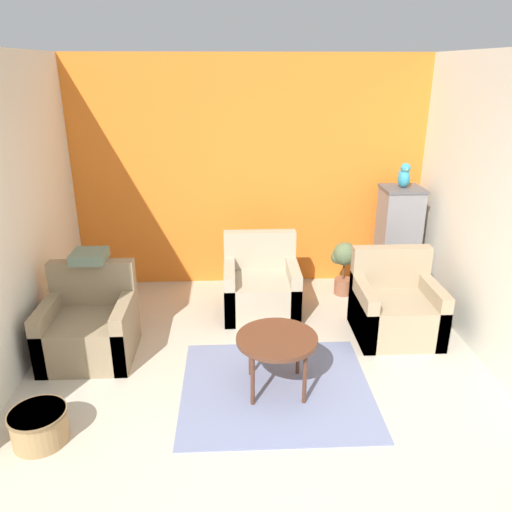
% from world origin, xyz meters
% --- Properties ---
extents(ground_plane, '(20.00, 20.00, 0.00)m').
position_xyz_m(ground_plane, '(0.00, 0.00, 0.00)').
color(ground_plane, beige).
rests_on(ground_plane, ground).
extents(wall_back_accent, '(4.40, 0.06, 2.80)m').
position_xyz_m(wall_back_accent, '(0.00, 3.37, 1.40)').
color(wall_back_accent, orange).
rests_on(wall_back_accent, ground_plane).
extents(wall_left, '(0.06, 3.34, 2.80)m').
position_xyz_m(wall_left, '(-2.17, 1.67, 1.40)').
color(wall_left, silver).
rests_on(wall_left, ground_plane).
extents(wall_right, '(0.06, 3.34, 2.80)m').
position_xyz_m(wall_right, '(2.17, 1.67, 1.40)').
color(wall_right, silver).
rests_on(wall_right, ground_plane).
extents(area_rug, '(1.65, 1.48, 0.01)m').
position_xyz_m(area_rug, '(0.14, 0.96, 0.01)').
color(area_rug, slate).
rests_on(area_rug, ground_plane).
extents(coffee_table, '(0.69, 0.69, 0.52)m').
position_xyz_m(coffee_table, '(0.14, 0.96, 0.47)').
color(coffee_table, '#512D1E').
rests_on(coffee_table, ground_plane).
extents(armchair_left, '(0.83, 0.76, 0.88)m').
position_xyz_m(armchair_left, '(-1.61, 1.60, 0.29)').
color(armchair_left, '#8E7A5B').
rests_on(armchair_left, ground_plane).
extents(armchair_right, '(0.83, 0.76, 0.88)m').
position_xyz_m(armchair_right, '(1.46, 1.86, 0.29)').
color(armchair_right, '#9E896B').
rests_on(armchair_right, ground_plane).
extents(armchair_middle, '(0.83, 0.76, 0.88)m').
position_xyz_m(armchair_middle, '(0.09, 2.45, 0.29)').
color(armchair_middle, tan).
rests_on(armchair_middle, ground_plane).
extents(birdcage, '(0.50, 0.50, 1.32)m').
position_xyz_m(birdcage, '(1.79, 2.95, 0.65)').
color(birdcage, '#555559').
rests_on(birdcage, ground_plane).
extents(parrot, '(0.14, 0.25, 0.29)m').
position_xyz_m(parrot, '(1.79, 2.95, 1.45)').
color(parrot, teal).
rests_on(parrot, birdcage).
extents(potted_plant, '(0.31, 0.28, 0.67)m').
position_xyz_m(potted_plant, '(1.13, 2.87, 0.43)').
color(potted_plant, brown).
rests_on(potted_plant, ground_plane).
extents(wicker_basket, '(0.43, 0.43, 0.26)m').
position_xyz_m(wicker_basket, '(-1.68, 0.40, 0.14)').
color(wicker_basket, '#A37F51').
rests_on(wicker_basket, ground_plane).
extents(throw_pillow, '(0.32, 0.32, 0.10)m').
position_xyz_m(throw_pillow, '(-1.61, 1.87, 0.93)').
color(throw_pillow, slate).
rests_on(throw_pillow, armchair_left).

